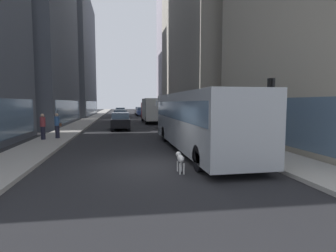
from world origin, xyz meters
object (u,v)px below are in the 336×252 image
at_px(box_truck, 152,110).
at_px(pedestrian_in_coat, 43,126).
at_px(car_black_suv, 120,121).
at_px(pedestrian_with_handbag, 57,125).
at_px(transit_bus, 197,117).
at_px(dalmatian_dog, 180,159).
at_px(car_silver_sedan, 120,116).
at_px(car_white_van, 120,112).
at_px(car_blue_hatchback, 142,112).
at_px(traffic_light_near, 272,106).
at_px(car_grey_wagon, 139,111).

distance_m(box_truck, pedestrian_in_coat, 17.42).
height_order(car_black_suv, pedestrian_with_handbag, pedestrian_with_handbag).
height_order(transit_bus, dalmatian_dog, transit_bus).
bearing_deg(car_silver_sedan, box_truck, -21.71).
bearing_deg(dalmatian_dog, car_white_van, 93.00).
height_order(car_blue_hatchback, traffic_light_near, traffic_light_near).
xyz_separation_m(pedestrian_in_coat, traffic_light_near, (11.10, -8.43, 1.43)).
distance_m(car_blue_hatchback, pedestrian_in_coat, 33.44).
xyz_separation_m(car_black_suv, dalmatian_dog, (2.13, -16.00, -0.31)).
height_order(box_truck, traffic_light_near, traffic_light_near).
xyz_separation_m(car_white_van, traffic_light_near, (6.10, -40.04, 1.61)).
distance_m(car_silver_sedan, pedestrian_with_handbag, 16.48).
xyz_separation_m(car_white_van, box_truck, (4.00, -16.71, 0.84)).
bearing_deg(car_black_suv, pedestrian_in_coat, -125.67).
bearing_deg(traffic_light_near, pedestrian_in_coat, 142.79).
bearing_deg(transit_bus, pedestrian_with_handbag, 146.58).
bearing_deg(box_truck, dalmatian_dog, -94.46).
height_order(car_silver_sedan, car_white_van, same).
distance_m(car_blue_hatchback, dalmatian_dog, 41.28).
bearing_deg(car_silver_sedan, pedestrian_with_handbag, -104.89).
relative_size(transit_bus, car_grey_wagon, 2.52).
xyz_separation_m(car_grey_wagon, box_truck, (0.00, -23.14, 0.84)).
bearing_deg(car_grey_wagon, pedestrian_in_coat, -103.31).
distance_m(transit_bus, dalmatian_dog, 4.74).
distance_m(car_silver_sedan, car_white_van, 15.12).
relative_size(car_grey_wagon, pedestrian_in_coat, 2.70).
height_order(car_grey_wagon, dalmatian_dog, car_grey_wagon).
distance_m(box_truck, dalmatian_dog, 24.03).
distance_m(car_grey_wagon, box_truck, 23.16).
distance_m(car_blue_hatchback, car_white_van, 4.04).
distance_m(transit_bus, car_silver_sedan, 21.75).
relative_size(car_silver_sedan, car_white_van, 0.90).
xyz_separation_m(car_blue_hatchback, pedestrian_with_handbag, (-8.23, -31.63, 0.19)).
relative_size(car_silver_sedan, traffic_light_near, 1.24).
bearing_deg(car_black_suv, traffic_light_near, -68.39).
distance_m(car_black_suv, car_grey_wagon, 31.33).
height_order(car_silver_sedan, box_truck, box_truck).
xyz_separation_m(car_silver_sedan, pedestrian_with_handbag, (-4.23, -15.92, 0.19)).
xyz_separation_m(transit_bus, traffic_light_near, (2.10, -3.57, 0.66)).
bearing_deg(pedestrian_with_handbag, pedestrian_in_coat, -143.18).
bearing_deg(transit_bus, pedestrian_in_coat, 151.65).
bearing_deg(transit_bus, box_truck, 90.00).
distance_m(transit_bus, box_truck, 19.76).
bearing_deg(pedestrian_in_coat, car_blue_hatchback, 74.38).
bearing_deg(car_white_van, box_truck, -76.54).
distance_m(dalmatian_dog, traffic_light_near, 4.45).
xyz_separation_m(transit_bus, dalmatian_dog, (-1.87, -4.17, -1.26)).
distance_m(car_grey_wagon, traffic_light_near, 46.55).
bearing_deg(car_grey_wagon, traffic_light_near, -87.41).
xyz_separation_m(transit_bus, car_blue_hatchback, (0.00, 37.06, -0.95)).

